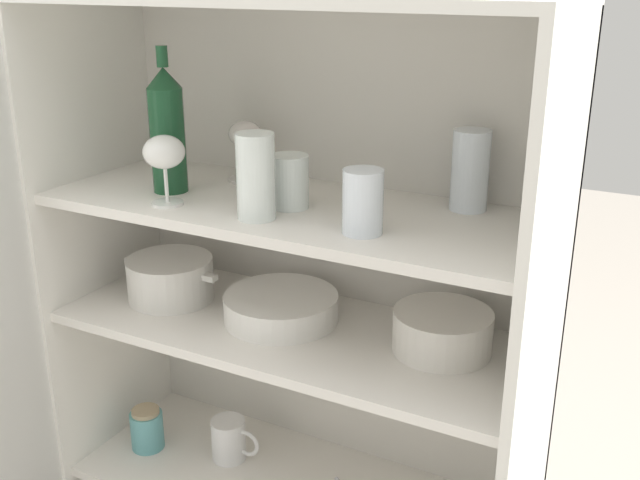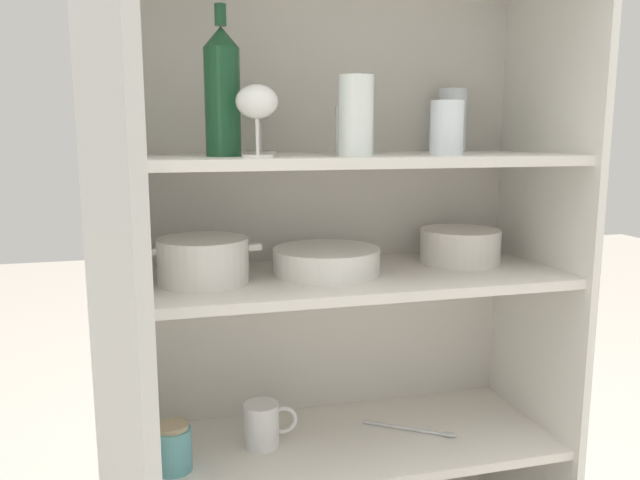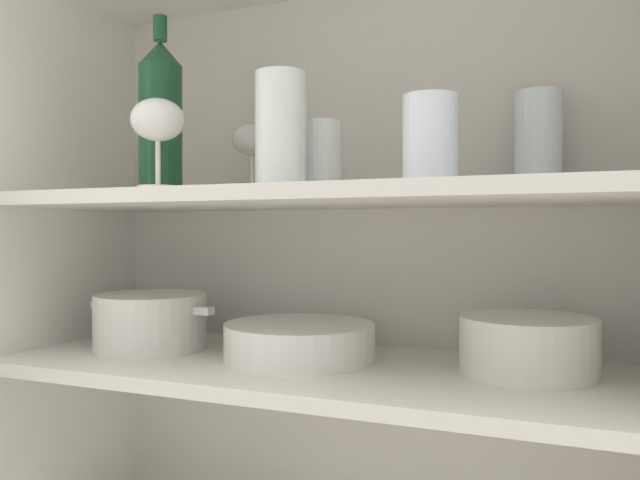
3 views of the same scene
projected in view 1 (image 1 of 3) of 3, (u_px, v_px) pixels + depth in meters
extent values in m
cube|color=silver|center=(333.00, 311.00, 1.63)|extent=(0.96, 0.02, 1.29)
cube|color=white|center=(109.00, 300.00, 1.68)|extent=(0.02, 0.39, 1.29)
cube|color=white|center=(532.00, 408.00, 1.27)|extent=(0.02, 0.39, 1.29)
cube|color=silver|center=(291.00, 331.00, 1.46)|extent=(0.93, 0.35, 0.02)
cube|color=silver|center=(289.00, 209.00, 1.38)|extent=(0.93, 0.35, 0.02)
cylinder|color=white|center=(470.00, 170.00, 1.32)|extent=(0.07, 0.07, 0.14)
cylinder|color=white|center=(256.00, 177.00, 1.27)|extent=(0.07, 0.07, 0.15)
cylinder|color=white|center=(290.00, 181.00, 1.34)|extent=(0.07, 0.07, 0.10)
cylinder|color=white|center=(363.00, 202.00, 1.20)|extent=(0.07, 0.07, 0.11)
cylinder|color=silver|center=(246.00, 179.00, 1.52)|extent=(0.07, 0.07, 0.01)
cylinder|color=silver|center=(246.00, 163.00, 1.51)|extent=(0.01, 0.01, 0.06)
ellipsoid|color=silver|center=(245.00, 134.00, 1.49)|extent=(0.07, 0.07, 0.05)
cylinder|color=white|center=(168.00, 203.00, 1.37)|extent=(0.06, 0.06, 0.01)
cylinder|color=white|center=(166.00, 185.00, 1.36)|extent=(0.01, 0.01, 0.06)
ellipsoid|color=white|center=(164.00, 152.00, 1.34)|extent=(0.08, 0.08, 0.06)
cylinder|color=#194728|center=(168.00, 141.00, 1.42)|extent=(0.07, 0.07, 0.20)
cone|color=#194728|center=(163.00, 78.00, 1.38)|extent=(0.07, 0.07, 0.04)
cylinder|color=#194728|center=(162.00, 56.00, 1.37)|extent=(0.02, 0.02, 0.04)
cylinder|color=white|center=(281.00, 318.00, 1.49)|extent=(0.23, 0.23, 0.01)
cylinder|color=white|center=(281.00, 313.00, 1.48)|extent=(0.23, 0.23, 0.01)
cylinder|color=white|center=(281.00, 309.00, 1.48)|extent=(0.23, 0.23, 0.01)
cylinder|color=white|center=(281.00, 305.00, 1.48)|extent=(0.23, 0.23, 0.01)
cylinder|color=white|center=(281.00, 301.00, 1.47)|extent=(0.23, 0.23, 0.01)
cylinder|color=white|center=(281.00, 297.00, 1.47)|extent=(0.23, 0.23, 0.01)
cylinder|color=silver|center=(442.00, 331.00, 1.35)|extent=(0.18, 0.18, 0.08)
torus|color=silver|center=(443.00, 314.00, 1.34)|extent=(0.18, 0.18, 0.01)
cylinder|color=silver|center=(171.00, 279.00, 1.57)|extent=(0.18, 0.18, 0.09)
cube|color=silver|center=(132.00, 260.00, 1.61)|extent=(0.03, 0.02, 0.01)
cube|color=silver|center=(210.00, 278.00, 1.52)|extent=(0.03, 0.02, 0.01)
cylinder|color=white|center=(229.00, 439.00, 1.66)|extent=(0.08, 0.08, 0.10)
torus|color=white|center=(247.00, 443.00, 1.64)|extent=(0.06, 0.01, 0.06)
cylinder|color=#5BA3A8|center=(147.00, 430.00, 1.70)|extent=(0.07, 0.07, 0.09)
cylinder|color=tan|center=(145.00, 411.00, 1.69)|extent=(0.06, 0.06, 0.01)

